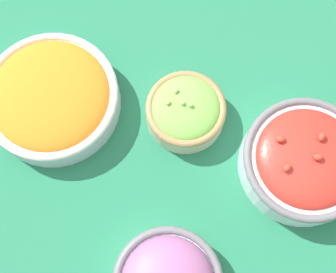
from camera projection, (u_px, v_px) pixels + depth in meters
The scene contains 4 objects.
ground_plane at pixel (168, 142), 0.74m from camera, with size 3.00×3.00×0.00m, color #23704C.
bowl_cherry_tomatoes at pixel (305, 161), 0.69m from camera, with size 0.19×0.19×0.08m.
bowl_lettuce at pixel (186, 111), 0.72m from camera, with size 0.12×0.12×0.06m.
bowl_carrots at pixel (51, 97), 0.73m from camera, with size 0.21×0.21×0.06m.
Camera 1 is at (0.16, -0.13, 0.71)m, focal length 50.00 mm.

